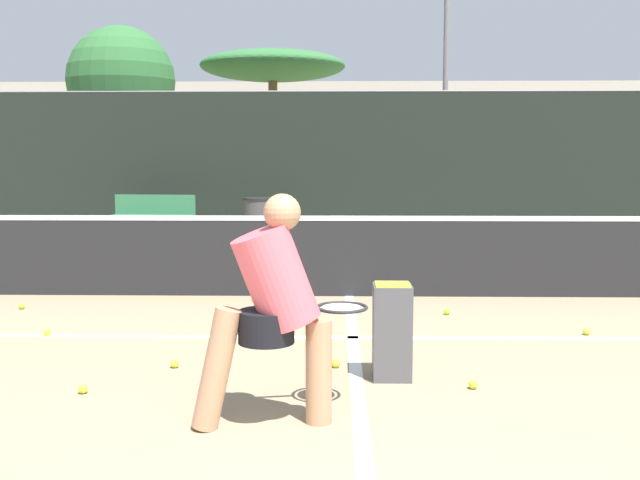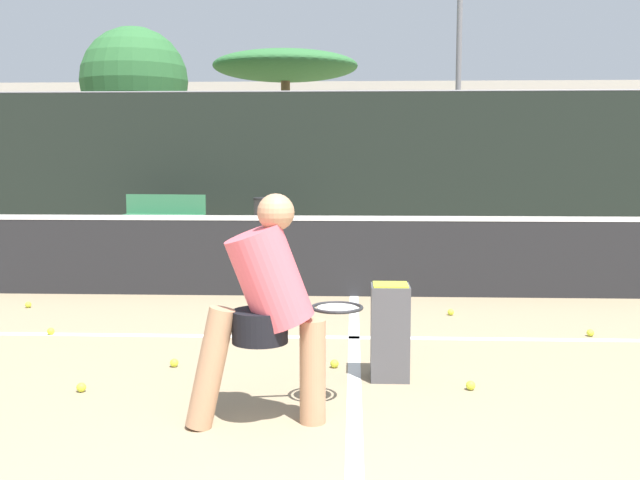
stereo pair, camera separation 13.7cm
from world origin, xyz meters
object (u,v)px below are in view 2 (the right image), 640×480
at_px(ball_hopper, 390,329).
at_px(courtside_bench, 164,214).
at_px(parked_car, 338,197).
at_px(player_practicing, 267,303).
at_px(trash_bin, 268,218).

height_order(ball_hopper, courtside_bench, courtside_bench).
bearing_deg(parked_car, ball_hopper, -87.19).
relative_size(courtside_bench, parked_car, 0.42).
distance_m(player_practicing, parked_car, 14.25).
relative_size(ball_hopper, trash_bin, 0.88).
distance_m(player_practicing, trash_bin, 10.65).
bearing_deg(player_practicing, trash_bin, 86.44).
bearing_deg(ball_hopper, trash_bin, 101.71).
xyz_separation_m(ball_hopper, trash_bin, (-1.99, 9.59, 0.03)).
height_order(ball_hopper, trash_bin, trash_bin).
bearing_deg(parked_car, courtside_bench, -133.45).
distance_m(player_practicing, ball_hopper, 1.32).
height_order(player_practicing, parked_car, parked_car).
bearing_deg(trash_bin, player_practicing, -83.53).
bearing_deg(trash_bin, parked_car, 70.01).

